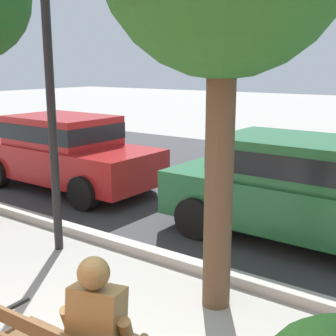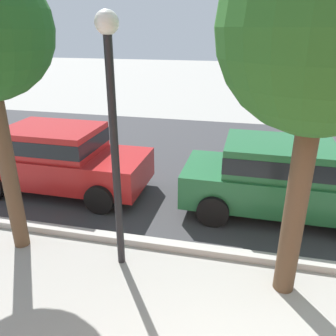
% 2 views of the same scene
% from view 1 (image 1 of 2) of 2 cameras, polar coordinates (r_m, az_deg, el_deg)
% --- Properties ---
extents(curb_stone, '(60.00, 0.20, 0.12)m').
position_cam_1_polar(curb_stone, '(5.67, 9.66, -13.82)').
color(curb_stone, '#B2AFA8').
rests_on(curb_stone, ground).
extents(parked_car_red, '(4.12, 1.96, 1.56)m').
position_cam_1_polar(parked_car_red, '(9.81, -12.73, 2.23)').
color(parked_car_red, '#B21E1E').
rests_on(parked_car_red, ground).
extents(parked_car_green, '(4.12, 1.96, 1.56)m').
position_cam_1_polar(parked_car_green, '(6.97, 16.23, -2.22)').
color(parked_car_green, '#236638').
rests_on(parked_car_green, ground).
extents(lamp_post, '(0.32, 0.32, 3.90)m').
position_cam_1_polar(lamp_post, '(6.32, -14.80, 12.08)').
color(lamp_post, black).
rests_on(lamp_post, ground).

